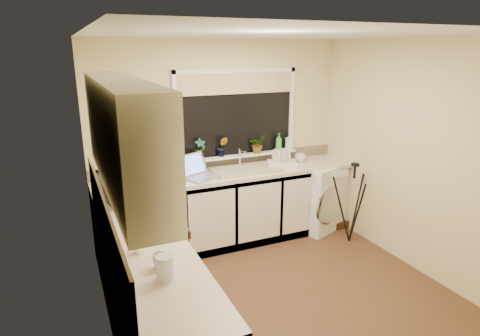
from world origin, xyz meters
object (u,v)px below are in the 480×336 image
Objects in this scene: plant_b at (222,147)px; soap_bottle_green at (279,142)px; soap_bottle_clear at (289,141)px; cup_back at (300,158)px; steel_jar at (139,246)px; dish_rack at (282,164)px; cup_left at (160,261)px; kettle at (143,196)px; plant_d at (257,144)px; glass_jug at (165,268)px; washing_machine at (315,195)px; plant_a at (201,149)px; microwave at (122,187)px; laptop at (198,171)px; tripod at (352,203)px.

plant_b is 0.79m from soap_bottle_green.
soap_bottle_green reaches higher than soap_bottle_clear.
steel_jar is at bearing -145.50° from cup_back.
cup_left is at bearing -115.17° from dish_rack.
kettle is 0.57× the size of dish_rack.
plant_d is (1.63, 0.88, 0.16)m from kettle.
glass_jug is at bearing -112.76° from dish_rack.
washing_machine is 3.64× the size of plant_b.
dish_rack is at bearing -16.91° from plant_b.
soap_bottle_clear is 1.56× the size of cup_back.
soap_bottle_green is 1.04× the size of soap_bottle_clear.
soap_bottle_clear is at bearing 122.00° from cup_back.
cup_left is (-2.22, -2.06, -0.21)m from soap_bottle_clear.
cup_back is (2.31, 2.08, -0.03)m from glass_jug.
glass_jug is 1.59× the size of steel_jar.
plant_a is (-1.02, 0.19, 0.25)m from dish_rack.
microwave is 4.80× the size of cup_left.
cup_left is (-2.50, -1.80, 0.51)m from washing_machine.
dish_rack is at bearing 45.16° from glass_jug.
microwave is 2.34m from soap_bottle_clear.
steel_jar is 1.15m from microwave.
glass_jug is at bearing 160.78° from microwave.
plant_a is (0.98, 2.20, 0.19)m from glass_jug.
plant_d reaches higher than kettle.
glass_jug reaches higher than dish_rack.
soap_bottle_clear is (1.24, 0.03, -0.02)m from plant_a.
soap_bottle_green is (0.06, 0.21, 0.24)m from dish_rack.
kettle reaches higher than dish_rack.
laptop is at bearing -165.58° from plant_d.
tripod is at bearing -114.01° from microwave.
microwave is 2.00× the size of plant_a.
plant_b is at bearing 52.82° from steel_jar.
plant_d reaches higher than soap_bottle_clear.
dish_rack is at bearing -10.53° from plant_a.
kettle reaches higher than washing_machine.
plant_b reaches higher than washing_machine.
cup_left is (-2.65, -1.24, 0.44)m from tripod.
plant_a reaches higher than dish_rack.
plant_d is 1.06× the size of soap_bottle_clear.
washing_machine is at bearing -30.26° from soap_bottle_green.
washing_machine is at bearing 14.86° from kettle.
glass_jug is at bearing -128.27° from plant_d.
glass_jug is 0.33× the size of microwave.
microwave is at bearing -163.96° from soap_bottle_clear.
kettle is 1.24m from plant_a.
washing_machine is at bearing -43.60° from soap_bottle_clear.
dish_rack is 3.43× the size of cup_left.
dish_rack is 0.98m from tripod.
cup_left is at bearing -163.55° from washing_machine.
cup_left is at bearing 89.48° from glass_jug.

